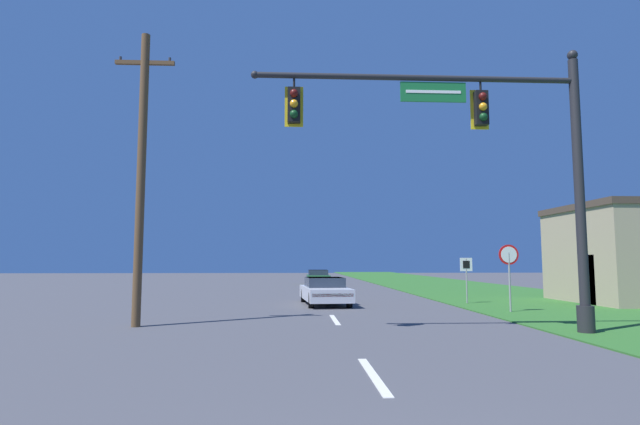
# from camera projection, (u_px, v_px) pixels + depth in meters

# --- Properties ---
(grass_verge_right) EXTENTS (10.00, 110.00, 0.04)m
(grass_verge_right) POSITION_uv_depth(u_px,v_px,m) (474.00, 290.00, 32.76)
(grass_verge_right) COLOR #2D6626
(grass_verge_right) RESTS_ON ground
(road_center_line) EXTENTS (0.16, 34.80, 0.01)m
(road_center_line) POSITION_uv_depth(u_px,v_px,m) (321.00, 301.00, 24.27)
(road_center_line) COLOR silver
(road_center_line) RESTS_ON ground
(signal_mast) EXTENTS (9.15, 0.47, 7.75)m
(signal_mast) POSITION_uv_depth(u_px,v_px,m) (500.00, 158.00, 13.51)
(signal_mast) COLOR #232326
(signal_mast) RESTS_ON grass_verge_right
(car_ahead) EXTENTS (2.19, 4.67, 1.19)m
(car_ahead) POSITION_uv_depth(u_px,v_px,m) (325.00, 291.00, 22.18)
(car_ahead) COLOR black
(car_ahead) RESTS_ON ground
(far_car) EXTENTS (1.82, 4.48, 1.19)m
(far_car) POSITION_uv_depth(u_px,v_px,m) (318.00, 277.00, 41.55)
(far_car) COLOR black
(far_car) RESTS_ON ground
(stop_sign) EXTENTS (0.76, 0.07, 2.50)m
(stop_sign) POSITION_uv_depth(u_px,v_px,m) (509.00, 263.00, 18.77)
(stop_sign) COLOR gray
(stop_sign) RESTS_ON grass_verge_right
(route_sign_post) EXTENTS (0.55, 0.06, 2.03)m
(route_sign_post) POSITION_uv_depth(u_px,v_px,m) (466.00, 270.00, 22.51)
(route_sign_post) COLOR gray
(route_sign_post) RESTS_ON grass_verge_right
(utility_pole_near) EXTENTS (1.80, 0.26, 8.92)m
(utility_pole_near) POSITION_uv_depth(u_px,v_px,m) (141.00, 172.00, 15.06)
(utility_pole_near) COLOR brown
(utility_pole_near) RESTS_ON ground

